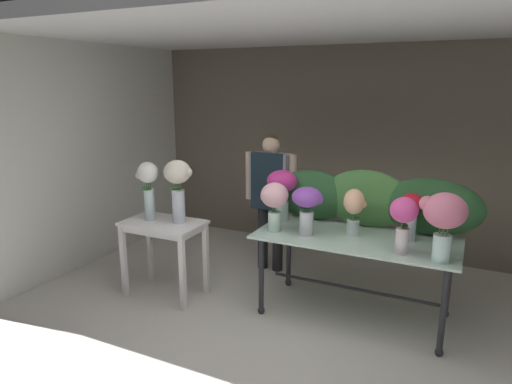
# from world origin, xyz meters

# --- Properties ---
(ground_plane) EXTENTS (7.30, 7.30, 0.00)m
(ground_plane) POSITION_xyz_m (0.00, 1.64, 0.00)
(ground_plane) COLOR beige
(wall_back) EXTENTS (5.62, 0.12, 2.60)m
(wall_back) POSITION_xyz_m (0.00, 3.29, 1.30)
(wall_back) COLOR #706656
(wall_back) RESTS_ON ground
(wall_left) EXTENTS (0.12, 3.41, 2.60)m
(wall_left) POSITION_xyz_m (-2.81, 1.64, 1.30)
(wall_left) COLOR silver
(wall_left) RESTS_ON ground
(ceiling_slab) EXTENTS (5.74, 3.41, 0.12)m
(ceiling_slab) POSITION_xyz_m (0.00, 1.64, 2.66)
(ceiling_slab) COLOR silver
(ceiling_slab) RESTS_ON wall_back
(display_table_glass) EXTENTS (1.79, 0.89, 0.80)m
(display_table_glass) POSITION_xyz_m (0.47, 1.49, 0.67)
(display_table_glass) COLOR silver
(display_table_glass) RESTS_ON ground
(side_table_white) EXTENTS (0.80, 0.50, 0.79)m
(side_table_white) POSITION_xyz_m (-1.38, 1.08, 0.68)
(side_table_white) COLOR white
(side_table_white) RESTS_ON ground
(florist) EXTENTS (0.63, 0.24, 1.58)m
(florist) POSITION_xyz_m (-0.68, 2.15, 0.98)
(florist) COLOR #232328
(florist) RESTS_ON ground
(foliage_backdrop) EXTENTS (1.99, 0.28, 0.55)m
(foliage_backdrop) POSITION_xyz_m (0.55, 1.82, 1.06)
(foliage_backdrop) COLOR #28562D
(foliage_backdrop) RESTS_ON display_table_glass
(vase_peach_ranunculus) EXTENTS (0.21, 0.19, 0.44)m
(vase_peach_ranunculus) POSITION_xyz_m (0.43, 1.50, 1.05)
(vase_peach_ranunculus) COLOR silver
(vase_peach_ranunculus) RESTS_ON display_table_glass
(vase_violet_snapdragons) EXTENTS (0.29, 0.27, 0.45)m
(vase_violet_snapdragons) POSITION_xyz_m (0.05, 1.32, 1.08)
(vase_violet_snapdragons) COLOR silver
(vase_violet_snapdragons) RESTS_ON display_table_glass
(vase_crimson_hydrangea) EXTENTS (0.21, 0.19, 0.43)m
(vase_crimson_hydrangea) POSITION_xyz_m (0.92, 1.56, 1.05)
(vase_crimson_hydrangea) COLOR silver
(vase_crimson_hydrangea) RESTS_ON display_table_glass
(vase_rosy_dahlias) EXTENTS (0.36, 0.32, 0.55)m
(vase_rosy_dahlias) POSITION_xyz_m (1.20, 1.18, 1.15)
(vase_rosy_dahlias) COLOR silver
(vase_rosy_dahlias) RESTS_ON display_table_glass
(vase_fuchsia_stock) EXTENTS (0.22, 0.22, 0.47)m
(vase_fuchsia_stock) POSITION_xyz_m (0.90, 1.22, 1.09)
(vase_fuchsia_stock) COLOR silver
(vase_fuchsia_stock) RESTS_ON display_table_glass
(vase_blush_freesia) EXTENTS (0.27, 0.26, 0.46)m
(vase_blush_freesia) POSITION_xyz_m (-0.26, 1.30, 1.09)
(vase_blush_freesia) COLOR silver
(vase_blush_freesia) RESTS_ON display_table_glass
(vase_magenta_peonies) EXTENTS (0.30, 0.30, 0.51)m
(vase_magenta_peonies) POSITION_xyz_m (-0.34, 1.65, 1.13)
(vase_magenta_peonies) COLOR silver
(vase_magenta_peonies) RESTS_ON display_table_glass
(vase_white_roses_tall) EXTENTS (0.23, 0.20, 0.60)m
(vase_white_roses_tall) POSITION_xyz_m (-1.54, 1.08, 1.16)
(vase_white_roses_tall) COLOR silver
(vase_white_roses_tall) RESTS_ON side_table_white
(vase_cream_lisianthus_tall) EXTENTS (0.28, 0.26, 0.63)m
(vase_cream_lisianthus_tall) POSITION_xyz_m (-1.22, 1.13, 1.20)
(vase_cream_lisianthus_tall) COLOR silver
(vase_cream_lisianthus_tall) RESTS_ON side_table_white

